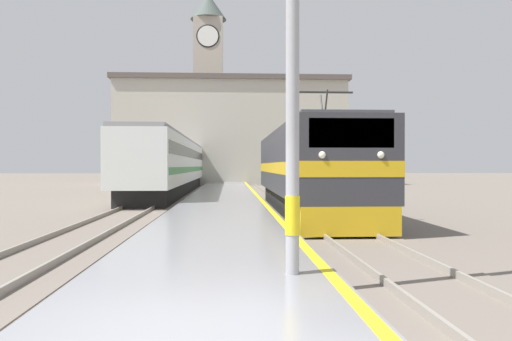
# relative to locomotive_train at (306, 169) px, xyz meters

# --- Properties ---
(ground_plane) EXTENTS (200.00, 200.00, 0.00)m
(ground_plane) POSITION_rel_locomotive_train_xyz_m (-3.57, 14.11, -1.85)
(ground_plane) COLOR #70665B
(platform) EXTENTS (3.97, 140.00, 0.34)m
(platform) POSITION_rel_locomotive_train_xyz_m (-3.57, 9.11, -1.68)
(platform) COLOR gray
(platform) RESTS_ON ground
(rail_track_near) EXTENTS (2.84, 140.00, 0.16)m
(rail_track_near) POSITION_rel_locomotive_train_xyz_m (0.00, 9.11, -1.82)
(rail_track_near) COLOR #70665B
(rail_track_near) RESTS_ON ground
(rail_track_far) EXTENTS (2.83, 140.00, 0.16)m
(rail_track_far) POSITION_rel_locomotive_train_xyz_m (-7.47, 9.11, -1.82)
(rail_track_far) COLOR #70665B
(rail_track_far) RESTS_ON ground
(locomotive_train) EXTENTS (2.92, 15.95, 4.59)m
(locomotive_train) POSITION_rel_locomotive_train_xyz_m (0.00, 0.00, 0.00)
(locomotive_train) COLOR black
(locomotive_train) RESTS_ON ground
(passenger_train) EXTENTS (2.92, 48.59, 3.94)m
(passenger_train) POSITION_rel_locomotive_train_xyz_m (-7.47, 25.31, 0.27)
(passenger_train) COLOR black
(passenger_train) RESTS_ON ground
(clock_tower) EXTENTS (4.54, 4.54, 23.86)m
(clock_tower) POSITION_rel_locomotive_train_xyz_m (-5.97, 42.64, 10.83)
(clock_tower) COLOR #ADA393
(clock_tower) RESTS_ON ground
(station_building) EXTENTS (24.22, 9.24, 11.17)m
(station_building) POSITION_rel_locomotive_train_xyz_m (-3.13, 32.90, 3.76)
(station_building) COLOR #B7B2A3
(station_building) RESTS_ON ground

